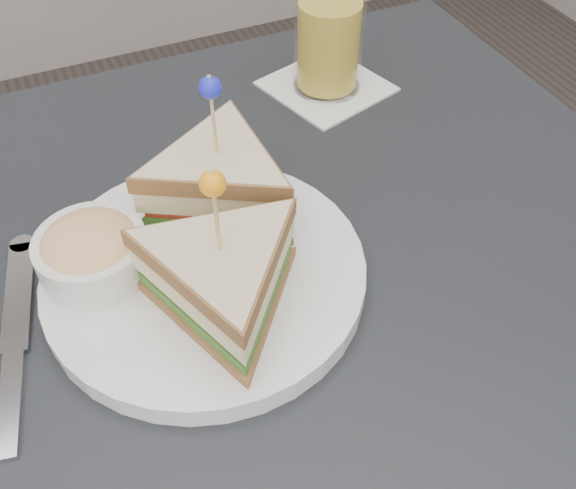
% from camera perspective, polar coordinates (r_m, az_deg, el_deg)
% --- Properties ---
extents(table, '(0.80, 0.80, 0.75)m').
position_cam_1_polar(table, '(0.59, -0.50, -9.31)').
color(table, black).
rests_on(table, ground).
extents(plate_meal, '(0.34, 0.34, 0.16)m').
position_cam_1_polar(plate_meal, '(0.52, -7.36, 0.41)').
color(plate_meal, white).
rests_on(plate_meal, table).
extents(cutlery_knife, '(0.06, 0.21, 0.01)m').
position_cam_1_polar(cutlery_knife, '(0.54, -23.12, -8.04)').
color(cutlery_knife, silver).
rests_on(cutlery_knife, table).
extents(drink_set, '(0.15, 0.15, 0.15)m').
position_cam_1_polar(drink_set, '(0.73, 3.66, 18.27)').
color(drink_set, white).
rests_on(drink_set, table).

